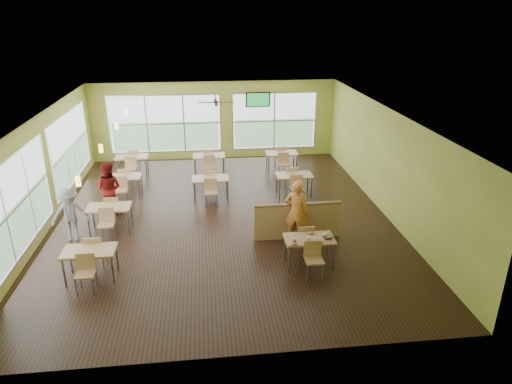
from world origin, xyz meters
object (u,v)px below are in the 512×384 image
at_px(main_table, 309,242).
at_px(man_plaid, 297,212).
at_px(half_wall_divider, 297,221).
at_px(food_basket, 327,236).

bearing_deg(main_table, man_plaid, 93.65).
bearing_deg(main_table, half_wall_divider, 90.00).
relative_size(main_table, man_plaid, 0.85).
xyz_separation_m(main_table, half_wall_divider, (0.00, 1.45, -0.11)).
distance_m(half_wall_divider, man_plaid, 0.45).
height_order(main_table, man_plaid, man_plaid).
relative_size(half_wall_divider, man_plaid, 1.34).
height_order(half_wall_divider, man_plaid, man_plaid).
distance_m(main_table, half_wall_divider, 1.45).
bearing_deg(main_table, food_basket, -4.71).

